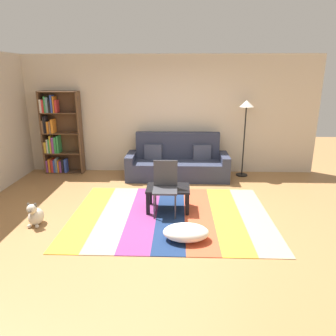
{
  "coord_description": "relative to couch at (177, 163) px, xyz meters",
  "views": [
    {
      "loc": [
        0.22,
        -4.84,
        2.27
      ],
      "look_at": [
        0.03,
        0.58,
        0.65
      ],
      "focal_mm": 33.73,
      "sensor_mm": 36.0,
      "label": 1
    }
  ],
  "objects": [
    {
      "name": "back_wall",
      "position": [
        -0.19,
        0.53,
        1.01
      ],
      "size": [
        6.8,
        0.1,
        2.7
      ],
      "primitive_type": "cube",
      "color": "beige",
      "rests_on": "ground_plane"
    },
    {
      "name": "bookshelf",
      "position": [
        -2.8,
        0.28,
        0.56
      ],
      "size": [
        0.9,
        0.28,
        1.91
      ],
      "color": "brown",
      "rests_on": "ground_plane"
    },
    {
      "name": "tv_remote",
      "position": [
        -0.14,
        -1.83,
        0.09
      ],
      "size": [
        0.09,
        0.16,
        0.02
      ],
      "primitive_type": "cube",
      "rotation": [
        0.0,
        0.0,
        0.29
      ],
      "color": "black",
      "rests_on": "coffee_table"
    },
    {
      "name": "ground_plane",
      "position": [
        -0.19,
        -2.02,
        -0.34
      ],
      "size": [
        14.0,
        14.0,
        0.0
      ],
      "primitive_type": "plane",
      "color": "#9E7042"
    },
    {
      "name": "rug",
      "position": [
        -0.1,
        -2.05,
        -0.33
      ],
      "size": [
        3.27,
        2.5,
        0.01
      ],
      "color": "gold",
      "rests_on": "ground_plane"
    },
    {
      "name": "coffee_table",
      "position": [
        -0.15,
        -1.8,
        0.0
      ],
      "size": [
        0.74,
        0.51,
        0.41
      ],
      "color": "black",
      "rests_on": "rug"
    },
    {
      "name": "folding_chair",
      "position": [
        -0.19,
        -1.94,
        0.2
      ],
      "size": [
        0.4,
        0.4,
        0.9
      ],
      "rotation": [
        0.0,
        0.0,
        -0.71
      ],
      "color": "#38383D",
      "rests_on": "ground_plane"
    },
    {
      "name": "couch",
      "position": [
        0.0,
        0.0,
        0.0
      ],
      "size": [
        2.26,
        0.8,
        1.0
      ],
      "color": "#2D3347",
      "rests_on": "ground_plane"
    },
    {
      "name": "dog",
      "position": [
        -2.2,
        -2.45,
        -0.18
      ],
      "size": [
        0.22,
        0.35,
        0.4
      ],
      "color": "beige",
      "rests_on": "ground_plane"
    },
    {
      "name": "standing_lamp",
      "position": [
        1.5,
        0.19,
        1.1
      ],
      "size": [
        0.32,
        0.32,
        1.72
      ],
      "color": "black",
      "rests_on": "ground_plane"
    },
    {
      "name": "pouf",
      "position": [
        0.14,
        -2.85,
        -0.21
      ],
      "size": [
        0.65,
        0.43,
        0.23
      ],
      "primitive_type": "ellipsoid",
      "color": "white",
      "rests_on": "rug"
    }
  ]
}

